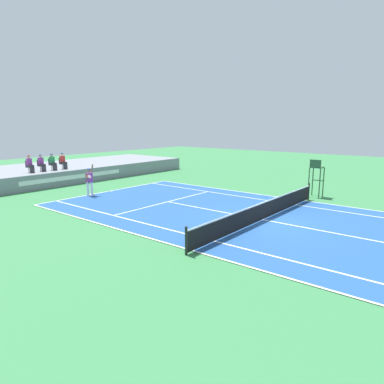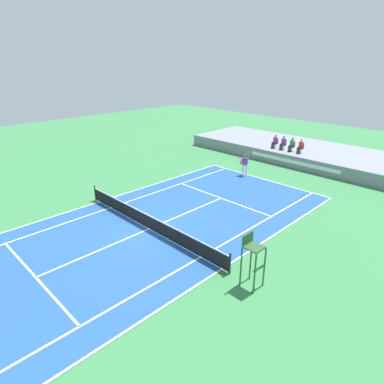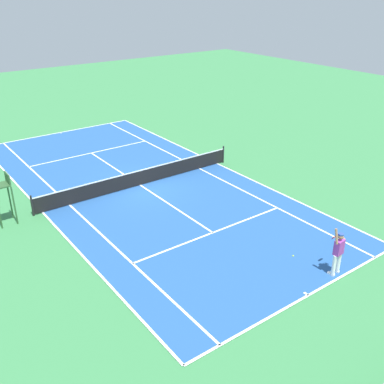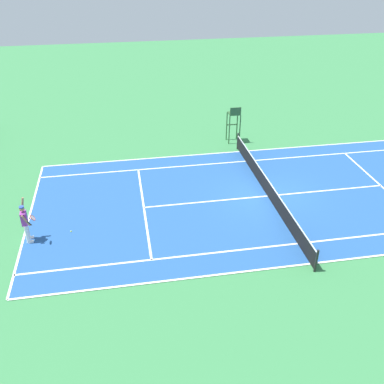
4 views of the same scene
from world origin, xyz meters
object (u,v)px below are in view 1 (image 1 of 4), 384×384
Objects in this scene: spectator_seated_2 at (53,162)px; tennis_player at (89,181)px; tennis_ball at (112,198)px; spectator_seated_1 at (41,163)px; umpire_chair at (316,173)px; spectator_seated_3 at (63,161)px; spectator_seated_0 at (30,164)px.

spectator_seated_2 is 0.61× the size of tennis_player.
spectator_seated_2 reaches higher than tennis_ball.
spectator_seated_2 is at bearing 0.00° from spectator_seated_1.
spectator_seated_1 is 19.70m from umpire_chair.
spectator_seated_3 is at bearing 0.00° from spectator_seated_2.
spectator_seated_1 is 0.61× the size of tennis_player.
spectator_seated_3 is (0.89, 0.00, 0.00)m from spectator_seated_2.
tennis_ball is at bearing -77.97° from tennis_player.
spectator_seated_0 is at bearing 119.27° from umpire_chair.
spectator_seated_0 and spectator_seated_1 have the same top height.
spectator_seated_3 is at bearing 112.20° from umpire_chair.
tennis_ball is 13.12m from umpire_chair.
spectator_seated_0 is 0.61× the size of tennis_player.
spectator_seated_3 is 18.60× the size of tennis_ball.
spectator_seated_0 is 18.60× the size of tennis_ball.
spectator_seated_0 reaches higher than tennis_ball.
spectator_seated_1 is at bearing 92.90° from tennis_ball.
umpire_chair is (8.05, -17.55, -0.18)m from spectator_seated_2.
spectator_seated_1 is at bearing 90.14° from tennis_player.
umpire_chair is at bearing -60.73° from spectator_seated_0.
spectator_seated_2 is at bearing 0.00° from spectator_seated_0.
spectator_seated_0 is 1.00× the size of spectator_seated_1.
tennis_player is at bearing -89.86° from spectator_seated_1.
spectator_seated_0 is 2.68m from spectator_seated_3.
umpire_chair is (7.16, -17.55, -0.18)m from spectator_seated_3.
spectator_seated_2 is 6.06m from tennis_player.
spectator_seated_1 is 1.79m from spectator_seated_3.
spectator_seated_0 and spectator_seated_2 have the same top height.
spectator_seated_0 is at bearing 180.00° from spectator_seated_1.
umpire_chair is (9.84, -17.55, -0.18)m from spectator_seated_0.
tennis_player is 14.65m from umpire_chair.
umpire_chair is (8.93, -11.60, 0.56)m from tennis_player.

